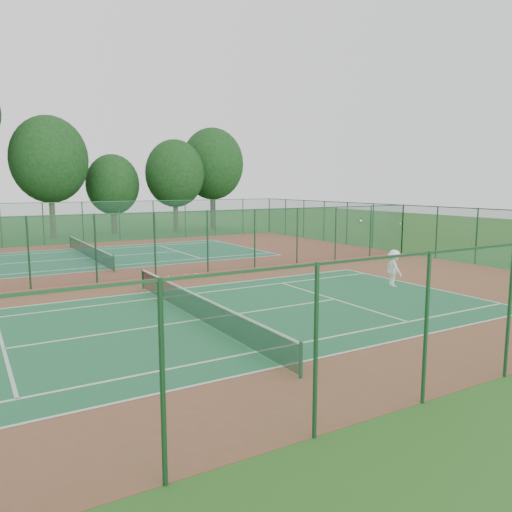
# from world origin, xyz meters

# --- Properties ---
(ground) EXTENTS (120.00, 120.00, 0.00)m
(ground) POSITION_xyz_m (0.00, 0.00, 0.00)
(ground) COLOR #24541A
(ground) RESTS_ON ground
(red_pad) EXTENTS (40.00, 36.00, 0.01)m
(red_pad) POSITION_xyz_m (0.00, 0.00, 0.01)
(red_pad) COLOR brown
(red_pad) RESTS_ON ground
(court_near) EXTENTS (23.77, 10.97, 0.01)m
(court_near) POSITION_xyz_m (0.00, -9.00, 0.01)
(court_near) COLOR #1D5E3A
(court_near) RESTS_ON red_pad
(court_far) EXTENTS (23.77, 10.97, 0.01)m
(court_far) POSITION_xyz_m (0.00, 9.00, 0.01)
(court_far) COLOR #1F6446
(court_far) RESTS_ON red_pad
(fence_north) EXTENTS (40.00, 0.09, 3.50)m
(fence_north) POSITION_xyz_m (0.00, 18.00, 1.76)
(fence_north) COLOR #194D2F
(fence_north) RESTS_ON ground
(fence_south) EXTENTS (40.00, 0.09, 3.50)m
(fence_south) POSITION_xyz_m (0.00, -18.00, 1.76)
(fence_south) COLOR #1B532D
(fence_south) RESTS_ON ground
(fence_east) EXTENTS (0.09, 36.00, 3.50)m
(fence_east) POSITION_xyz_m (20.00, 0.00, 1.76)
(fence_east) COLOR #1B532E
(fence_east) RESTS_ON ground
(fence_divider) EXTENTS (40.00, 0.09, 3.50)m
(fence_divider) POSITION_xyz_m (0.00, 0.00, 1.76)
(fence_divider) COLOR #1A4E2E
(fence_divider) RESTS_ON ground
(tennis_net_near) EXTENTS (0.10, 12.90, 0.97)m
(tennis_net_near) POSITION_xyz_m (0.00, -9.00, 0.54)
(tennis_net_near) COLOR #143722
(tennis_net_near) RESTS_ON ground
(tennis_net_far) EXTENTS (0.10, 12.90, 0.97)m
(tennis_net_far) POSITION_xyz_m (0.00, 9.00, 0.54)
(tennis_net_far) COLOR #14371B
(tennis_net_far) RESTS_ON ground
(player_near) EXTENTS (0.91, 1.27, 1.78)m
(player_near) POSITION_xyz_m (10.65, -8.27, 0.91)
(player_near) COLOR white
(player_near) RESTS_ON court_near
(stray_ball_a) EXTENTS (0.07, 0.07, 0.07)m
(stray_ball_a) POSITION_xyz_m (3.13, -0.25, 0.05)
(stray_ball_a) COLOR #C9D531
(stray_ball_a) RESTS_ON red_pad
(stray_ball_b) EXTENTS (0.07, 0.07, 0.07)m
(stray_ball_b) POSITION_xyz_m (3.72, -0.39, 0.04)
(stray_ball_b) COLOR yellow
(stray_ball_b) RESTS_ON red_pad
(stray_ball_c) EXTENTS (0.07, 0.07, 0.07)m
(stray_ball_c) POSITION_xyz_m (2.14, -0.27, 0.05)
(stray_ball_c) COLOR #CDE535
(stray_ball_c) RESTS_ON red_pad
(evergreen_row) EXTENTS (39.00, 5.00, 12.00)m
(evergreen_row) POSITION_xyz_m (0.50, 24.25, 0.00)
(evergreen_row) COLOR black
(evergreen_row) RESTS_ON ground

